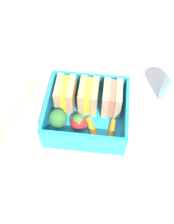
{
  "coord_description": "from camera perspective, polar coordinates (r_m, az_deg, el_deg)",
  "views": [
    {
      "loc": [
        3.1,
        -27.03,
        42.96
      ],
      "look_at": [
        0.0,
        0.0,
        2.7
      ],
      "focal_mm": 40.0,
      "sensor_mm": 36.0,
      "label": 1
    }
  ],
  "objects": [
    {
      "name": "bento_tray",
      "position": [
        0.5,
        0.0,
        -1.34
      ],
      "size": [
        15.53,
        14.45,
        1.2
      ],
      "primitive_type": "cube",
      "color": "#229ACD",
      "rests_on": "ground_plane"
    },
    {
      "name": "sandwich_center",
      "position": [
        0.49,
        5.71,
        3.13
      ],
      "size": [
        3.62,
        5.69,
        5.74
      ],
      "color": "tan",
      "rests_on": "bento_tray"
    },
    {
      "name": "broccoli_floret",
      "position": [
        0.46,
        -6.63,
        -1.52
      ],
      "size": [
        3.49,
        3.49,
        4.69
      ],
      "color": "#8FD265",
      "rests_on": "bento_tray"
    },
    {
      "name": "bento_rim",
      "position": [
        0.48,
        0.0,
        0.58
      ],
      "size": [
        15.53,
        14.45,
        4.75
      ],
      "color": "#229ACD",
      "rests_on": "bento_tray"
    },
    {
      "name": "sandwich_center_left",
      "position": [
        0.49,
        0.38,
        3.63
      ],
      "size": [
        3.62,
        5.69,
        5.74
      ],
      "color": "tan",
      "rests_on": "bento_tray"
    },
    {
      "name": "folded_napkin",
      "position": [
        0.45,
        -6.83,
        -16.59
      ],
      "size": [
        14.87,
        13.64,
        0.4
      ],
      "primitive_type": "cube",
      "rotation": [
        0.0,
        0.0,
        0.48
      ],
      "color": "silver",
      "rests_on": "ground_plane"
    },
    {
      "name": "sandwich_left",
      "position": [
        0.5,
        -4.89,
        4.09
      ],
      "size": [
        3.62,
        5.69,
        5.74
      ],
      "color": "tan",
      "rests_on": "bento_tray"
    },
    {
      "name": "carrot_stick_left",
      "position": [
        0.48,
        5.71,
        -3.88
      ],
      "size": [
        1.35,
        3.94,
        1.01
      ],
      "primitive_type": "cylinder",
      "rotation": [
        1.57,
        0.0,
        3.05
      ],
      "color": "orange",
      "rests_on": "bento_tray"
    },
    {
      "name": "carrot_stick_far_left",
      "position": [
        0.47,
        1.22,
        -4.17
      ],
      "size": [
        3.23,
        5.29,
        1.22
      ],
      "primitive_type": "cylinder",
      "rotation": [
        1.57,
        0.0,
        3.56
      ],
      "color": "orange",
      "rests_on": "bento_tray"
    },
    {
      "name": "chopstick_pair",
      "position": [
        0.53,
        -16.55,
        -0.76
      ],
      "size": [
        7.25,
        21.06,
        0.7
      ],
      "color": "tan",
      "rests_on": "ground_plane"
    },
    {
      "name": "strawberry_far_left",
      "position": [
        0.47,
        -1.96,
        -2.31
      ],
      "size": [
        3.05,
        3.05,
        3.65
      ],
      "color": "red",
      "rests_on": "bento_tray"
    },
    {
      "name": "ground_plane",
      "position": [
        0.52,
        0.0,
        -2.3
      ],
      "size": [
        120.0,
        120.0,
        2.0
      ],
      "primitive_type": "cube",
      "color": "white"
    }
  ]
}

